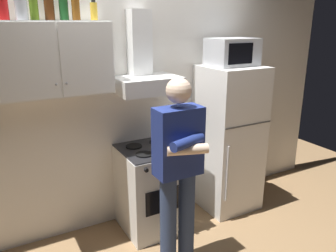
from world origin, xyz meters
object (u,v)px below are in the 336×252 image
Objects in this scene: refrigerator at (228,139)px; microwave at (232,52)px; bottle_soda_red at (3,4)px; stove_oven at (152,188)px; person_standing at (178,168)px; bottle_beer_brown at (75,3)px; range_hood at (144,71)px; bottle_olive_oil at (34,6)px; bottle_canister_steel at (21,6)px; bottle_spice_jar at (94,11)px; bottle_rum_dark at (49,1)px; upper_cabinet at (55,59)px; cooking_pot at (169,144)px.

refrigerator is 0.94m from microwave.
bottle_soda_red reaches higher than microwave.
person_standing is at bearing -94.72° from stove_oven.
bottle_beer_brown reaches higher than person_standing.
range_hood is at bearing 173.54° from microwave.
bottle_olive_oil is (-0.31, 0.04, -0.02)m from bottle_beer_brown.
bottle_spice_jar is (0.56, 0.00, -0.03)m from bottle_canister_steel.
microwave is 1.81m from bottle_rum_dark.
refrigerator is 6.61× the size of bottle_soda_red.
upper_cabinet is 0.53m from bottle_soda_red.
bottle_beer_brown is at bearing 1.43° from bottle_canister_steel.
bottle_soda_red reaches higher than range_hood.
bottle_rum_dark reaches higher than range_hood.
stove_oven is at bearing 85.28° from person_standing.
bottle_canister_steel is at bearing 174.83° from stove_oven.
range_hood is at bearing 2.35° from bottle_beer_brown.
bottle_beer_brown is (-0.73, 0.22, 1.25)m from cooking_pot.
microwave is 2.12× the size of bottle_olive_oil.
bottle_olive_oil is (-1.86, 0.13, 0.42)m from microwave.
range_hood is 2.77× the size of bottle_beer_brown.
bottle_soda_red is at bearing 176.19° from refrigerator.
stove_oven is at bearing -5.17° from bottle_canister_steel.
upper_cabinet reaches higher than microwave.
stove_oven is at bearing -11.87° from bottle_spice_jar.
cooking_pot is (0.93, -0.24, -0.82)m from upper_cabinet.
bottle_rum_dark is (-0.19, 0.06, 0.02)m from bottle_beer_brown.
bottle_canister_steel is (-1.96, 0.07, 0.41)m from microwave.
refrigerator reaches higher than stove_oven.
bottle_soda_red is (-1.08, 0.74, 1.26)m from person_standing.
refrigerator is 2.49m from bottle_soda_red.
range_hood reaches higher than refrigerator.
range_hood reaches higher than person_standing.
bottle_spice_jar is 0.35m from bottle_rum_dark.
bottle_rum_dark is (-0.80, 0.03, 0.60)m from range_hood.
stove_oven is at bearing -11.32° from bottle_rum_dark.
bottle_spice_jar reaches higher than microwave.
bottle_rum_dark reaches higher than person_standing.
bottle_beer_brown is at bearing -4.05° from bottle_soda_red.
bottle_olive_oil is at bearing -172.86° from bottle_rum_dark.
bottle_spice_jar is at bearing 120.12° from person_standing.
bottle_soda_red reaches higher than person_standing.
upper_cabinet is at bearing 135.74° from person_standing.
refrigerator is 10.06× the size of bottle_spice_jar.
bottle_beer_brown is (0.20, -0.02, 0.43)m from upper_cabinet.
bottle_canister_steel is at bearing 169.55° from cooking_pot.
bottle_beer_brown is at bearing 176.95° from microwave.
stove_oven is 2.90× the size of bottle_rum_dark.
range_hood is (0.00, 0.13, 1.16)m from stove_oven.
upper_cabinet is 0.51m from bottle_spice_jar.
bottle_beer_brown reaches higher than bottle_spice_jar.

